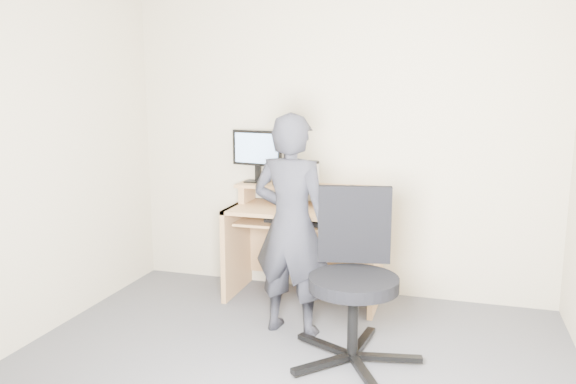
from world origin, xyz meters
The scene contains 12 objects.
back_wall centered at (0.00, 1.75, 1.25)m, with size 3.50×0.02×2.50m, color beige.
desk centered at (-0.20, 1.53, 0.55)m, with size 1.20×0.60×0.91m.
monitor centered at (-0.66, 1.62, 1.17)m, with size 0.45×0.13×0.44m.
external_drive centered at (-0.19, 1.59, 1.01)m, with size 0.07×0.13×0.20m, color black.
travel_mug centered at (-0.15, 1.57, 1.00)m, with size 0.08×0.08×0.18m, color #B9B9BE.
smartphone centered at (0.15, 1.60, 0.92)m, with size 0.07×0.13×0.01m, color black.
charger centered at (-0.46, 1.53, 0.93)m, with size 0.04×0.04×0.04m, color black.
headphones centered at (-0.31, 1.64, 0.92)m, with size 0.16×0.16×0.02m, color silver.
keyboard centered at (-0.25, 1.36, 0.67)m, with size 0.46×0.18×0.03m, color black.
mouse centered at (0.21, 1.35, 0.77)m, with size 0.10×0.06×0.04m, color black.
office_chair centered at (0.36, 0.56, 0.57)m, with size 0.83×0.82×1.05m.
person centered at (-0.12, 0.82, 0.76)m, with size 0.56×0.37×1.53m, color black.
Camera 1 is at (0.92, -2.75, 1.67)m, focal length 35.00 mm.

